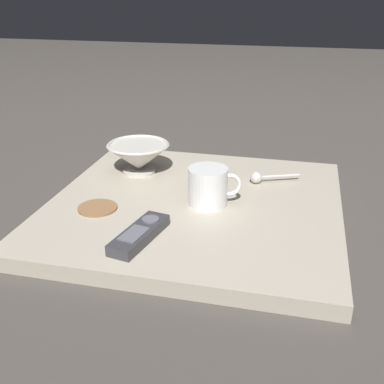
{
  "coord_description": "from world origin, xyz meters",
  "views": [
    {
      "loc": [
        0.21,
        -0.91,
        0.47
      ],
      "look_at": [
        -0.01,
        0.0,
        0.05
      ],
      "focal_mm": 44.34,
      "sensor_mm": 36.0,
      "label": 1
    }
  ],
  "objects": [
    {
      "name": "table",
      "position": [
        0.0,
        0.0,
        0.02
      ],
      "size": [
        0.62,
        0.61,
        0.03
      ],
      "color": "#B7AD99",
      "rests_on": "ground"
    },
    {
      "name": "ground_plane",
      "position": [
        0.0,
        0.0,
        0.0
      ],
      "size": [
        6.0,
        6.0,
        0.0
      ],
      "primitive_type": "plane",
      "color": "#47423D"
    },
    {
      "name": "drink_coaster",
      "position": [
        -0.19,
        -0.09,
        0.03
      ],
      "size": [
        0.08,
        0.08,
        0.01
      ],
      "color": "olive",
      "rests_on": "table"
    },
    {
      "name": "cereal_bowl",
      "position": [
        -0.17,
        0.13,
        0.07
      ],
      "size": [
        0.15,
        0.15,
        0.08
      ],
      "color": "beige",
      "rests_on": "table"
    },
    {
      "name": "coffee_mug",
      "position": [
        0.03,
        -0.01,
        0.07
      ],
      "size": [
        0.11,
        0.08,
        0.08
      ],
      "color": "white",
      "rests_on": "table"
    },
    {
      "name": "tv_remote_near",
      "position": [
        -0.06,
        -0.19,
        0.04
      ],
      "size": [
        0.08,
        0.16,
        0.02
      ],
      "color": "#38383D",
      "rests_on": "table"
    },
    {
      "name": "teaspoon",
      "position": [
        0.12,
        0.13,
        0.05
      ],
      "size": [
        0.11,
        0.06,
        0.03
      ],
      "color": "silver",
      "rests_on": "table"
    }
  ]
}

